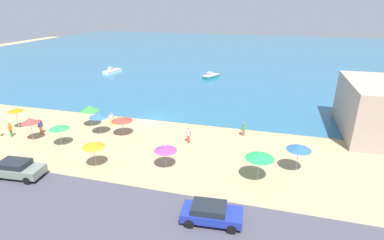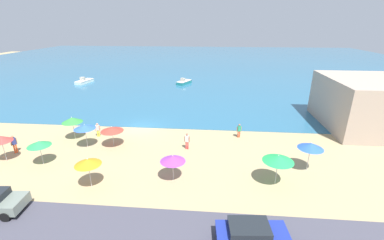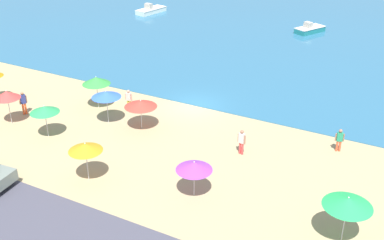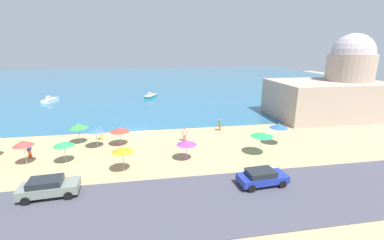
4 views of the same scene
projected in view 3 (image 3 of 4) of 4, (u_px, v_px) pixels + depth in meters
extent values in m
plane|color=tan|center=(195.00, 106.00, 37.03)|extent=(160.00, 160.00, 0.00)
cylinder|color=#B2B2B7|center=(108.00, 110.00, 34.05)|extent=(0.05, 0.05, 2.04)
cone|color=blue|center=(106.00, 94.00, 33.52)|extent=(2.08, 2.08, 0.42)
sphere|color=silver|center=(106.00, 91.00, 33.42)|extent=(0.08, 0.08, 0.08)
cylinder|color=#B2B2B7|center=(141.00, 117.00, 33.35)|extent=(0.05, 0.05, 1.71)
cone|color=red|center=(141.00, 104.00, 32.89)|extent=(2.27, 2.27, 0.43)
sphere|color=silver|center=(140.00, 100.00, 32.78)|extent=(0.08, 0.08, 0.08)
cylinder|color=#B2B2B7|center=(10.00, 110.00, 33.97)|extent=(0.05, 0.05, 2.00)
cone|color=#E53F39|center=(7.00, 95.00, 33.43)|extent=(1.83, 1.83, 0.53)
sphere|color=silver|center=(6.00, 91.00, 33.29)|extent=(0.08, 0.08, 0.08)
cylinder|color=#B2B2B7|center=(98.00, 95.00, 36.35)|extent=(0.05, 0.05, 1.99)
cone|color=green|center=(96.00, 81.00, 35.81)|extent=(2.11, 2.11, 0.53)
sphere|color=silver|center=(96.00, 77.00, 35.67)|extent=(0.08, 0.08, 0.08)
cylinder|color=#B2B2B7|center=(194.00, 182.00, 26.19)|extent=(0.05, 0.05, 1.70)
cone|color=purple|center=(194.00, 166.00, 25.73)|extent=(2.01, 2.01, 0.45)
sphere|color=silver|center=(194.00, 162.00, 25.62)|extent=(0.08, 0.08, 0.08)
cylinder|color=#B2B2B7|center=(47.00, 124.00, 32.23)|extent=(0.05, 0.05, 1.86)
cone|color=green|center=(44.00, 109.00, 31.73)|extent=(1.95, 1.95, 0.44)
sphere|color=silver|center=(44.00, 106.00, 31.62)|extent=(0.08, 0.08, 0.08)
cylinder|color=#B2B2B7|center=(344.00, 223.00, 22.81)|extent=(0.05, 0.05, 2.06)
cone|color=green|center=(348.00, 202.00, 22.27)|extent=(2.35, 2.35, 0.45)
sphere|color=silver|center=(349.00, 198.00, 22.15)|extent=(0.08, 0.08, 0.08)
cylinder|color=#B2B2B7|center=(87.00, 165.00, 27.48)|extent=(0.05, 0.05, 2.00)
cone|color=orange|center=(85.00, 147.00, 26.95)|extent=(1.95, 1.95, 0.44)
sphere|color=silver|center=(85.00, 143.00, 26.84)|extent=(0.08, 0.08, 0.08)
cylinder|color=yellow|center=(130.00, 105.00, 36.30)|extent=(0.14, 0.14, 0.75)
cylinder|color=yellow|center=(128.00, 105.00, 36.36)|extent=(0.14, 0.14, 0.75)
cube|color=beige|center=(129.00, 97.00, 36.03)|extent=(0.39, 0.27, 0.60)
sphere|color=tan|center=(128.00, 91.00, 35.84)|extent=(0.22, 0.22, 0.22)
cylinder|color=tan|center=(132.00, 98.00, 35.98)|extent=(0.09, 0.09, 0.54)
cylinder|color=tan|center=(126.00, 97.00, 36.12)|extent=(0.09, 0.09, 0.54)
cylinder|color=#EF4041|center=(242.00, 149.00, 30.33)|extent=(0.14, 0.14, 0.82)
cylinder|color=#EF4041|center=(240.00, 148.00, 30.43)|extent=(0.14, 0.14, 0.82)
cube|color=silver|center=(242.00, 138.00, 30.05)|extent=(0.39, 0.28, 0.65)
sphere|color=#A26950|center=(242.00, 132.00, 29.85)|extent=(0.22, 0.22, 0.22)
cylinder|color=#A26950|center=(245.00, 140.00, 29.94)|extent=(0.09, 0.09, 0.58)
cylinder|color=#A26950|center=(238.00, 138.00, 30.21)|extent=(0.09, 0.09, 0.58)
cylinder|color=#E05632|center=(340.00, 146.00, 30.71)|extent=(0.14, 0.14, 0.75)
cylinder|color=#E05632|center=(337.00, 146.00, 30.73)|extent=(0.14, 0.14, 0.75)
cube|color=#228C64|center=(340.00, 137.00, 30.42)|extent=(0.41, 0.33, 0.59)
sphere|color=#996B55|center=(341.00, 131.00, 30.23)|extent=(0.22, 0.22, 0.22)
cylinder|color=#996B55|center=(344.00, 138.00, 30.41)|extent=(0.09, 0.09, 0.53)
cylinder|color=#996B55|center=(336.00, 137.00, 30.47)|extent=(0.09, 0.09, 0.53)
cylinder|color=#F35B29|center=(23.00, 109.00, 35.52)|extent=(0.14, 0.14, 0.87)
cylinder|color=#F35B29|center=(26.00, 108.00, 35.61)|extent=(0.14, 0.14, 0.87)
cube|color=navy|center=(23.00, 99.00, 35.22)|extent=(0.36, 0.42, 0.69)
sphere|color=#A47454|center=(22.00, 93.00, 35.01)|extent=(0.22, 0.22, 0.22)
cylinder|color=#A47454|center=(20.00, 100.00, 35.12)|extent=(0.09, 0.09, 0.62)
cylinder|color=#A47454|center=(26.00, 99.00, 35.37)|extent=(0.09, 0.09, 0.62)
cylinder|color=black|center=(9.00, 177.00, 27.53)|extent=(0.66, 0.27, 0.64)
cube|color=silver|center=(151.00, 11.00, 62.54)|extent=(2.37, 4.43, 0.52)
cube|color=silver|center=(163.00, 7.00, 64.11)|extent=(0.96, 0.60, 0.31)
cube|color=silver|center=(151.00, 9.00, 62.40)|extent=(2.45, 4.45, 0.08)
cube|color=#B2AD9E|center=(149.00, 6.00, 61.96)|extent=(1.05, 0.77, 0.78)
cube|color=#1E7A7A|center=(310.00, 30.00, 54.52)|extent=(2.93, 3.86, 0.55)
cube|color=#1E7A7A|center=(322.00, 27.00, 55.52)|extent=(0.94, 0.77, 0.33)
cube|color=silver|center=(310.00, 27.00, 54.38)|extent=(3.00, 3.89, 0.08)
cube|color=#B2AD9E|center=(308.00, 25.00, 54.06)|extent=(1.06, 0.93, 0.70)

